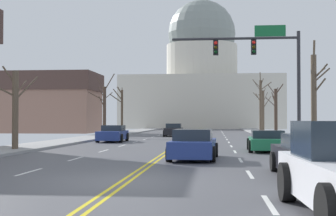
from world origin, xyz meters
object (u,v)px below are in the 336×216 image
object	(u,v)px
signal_gantry	(263,60)
sedan_near_00	(267,141)
sedan_near_02	(314,156)
sedan_oncoming_00	(113,134)
sedan_near_01	(194,145)
sedan_oncoming_01	(174,130)

from	to	relation	value
signal_gantry	sedan_near_00	xyz separation A→B (m)	(-0.24, -4.10, -4.86)
sedan_near_00	sedan_near_02	xyz separation A→B (m)	(0.11, -11.39, 0.07)
signal_gantry	sedan_near_02	bearing A→B (deg)	-90.50
signal_gantry	sedan_oncoming_00	world-z (taller)	signal_gantry
sedan_near_00	sedan_oncoming_00	size ratio (longest dim) A/B	0.96
sedan_near_01	sedan_oncoming_01	world-z (taller)	sedan_oncoming_01
sedan_near_00	sedan_oncoming_01	bearing A→B (deg)	106.89
sedan_near_00	sedan_near_02	size ratio (longest dim) A/B	0.98
sedan_near_01	sedan_near_02	xyz separation A→B (m)	(3.78, -5.88, 0.01)
sedan_near_02	sedan_oncoming_01	distance (m)	34.86
sedan_oncoming_00	sedan_oncoming_01	xyz separation A→B (m)	(3.59, 12.61, 0.01)
sedan_oncoming_00	sedan_oncoming_01	world-z (taller)	sedan_oncoming_01
signal_gantry	sedan_near_01	world-z (taller)	signal_gantry
sedan_oncoming_01	sedan_near_01	bearing A→B (deg)	-83.47
sedan_near_00	sedan_oncoming_00	xyz separation A→B (m)	(-10.49, 10.14, 0.06)
sedan_near_00	sedan_oncoming_01	world-z (taller)	sedan_oncoming_01
signal_gantry	sedan_oncoming_01	distance (m)	20.54
sedan_near_01	sedan_near_02	size ratio (longest dim) A/B	1.03
sedan_near_00	sedan_oncoming_01	distance (m)	23.78
sedan_near_01	sedan_near_02	distance (m)	6.99
sedan_near_01	sedan_oncoming_01	size ratio (longest dim) A/B	1.06
sedan_near_01	sedan_near_02	bearing A→B (deg)	-57.25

